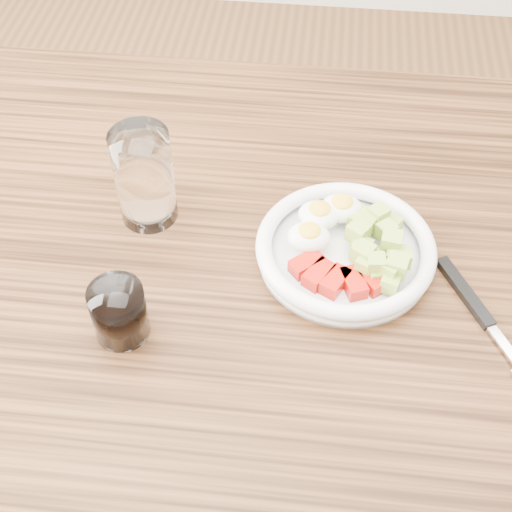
{
  "coord_description": "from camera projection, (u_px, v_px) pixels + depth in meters",
  "views": [
    {
      "loc": [
        0.05,
        -0.54,
        1.43
      ],
      "look_at": [
        -0.01,
        0.01,
        0.8
      ],
      "focal_mm": 50.0,
      "sensor_mm": 36.0,
      "label": 1
    }
  ],
  "objects": [
    {
      "name": "water_glass",
      "position": [
        144.0,
        177.0,
        0.88
      ],
      "size": [
        0.07,
        0.07,
        0.13
      ],
      "primitive_type": "cylinder",
      "color": "white",
      "rests_on": "dining_table"
    },
    {
      "name": "bowl",
      "position": [
        346.0,
        248.0,
        0.86
      ],
      "size": [
        0.22,
        0.22,
        0.06
      ],
      "color": "white",
      "rests_on": "dining_table"
    },
    {
      "name": "dining_table",
      "position": [
        263.0,
        328.0,
        0.93
      ],
      "size": [
        1.5,
        0.9,
        0.77
      ],
      "color": "brown",
      "rests_on": "ground"
    },
    {
      "name": "coffee_glass",
      "position": [
        119.0,
        312.0,
        0.78
      ],
      "size": [
        0.06,
        0.06,
        0.07
      ],
      "color": "white",
      "rests_on": "dining_table"
    },
    {
      "name": "fork",
      "position": [
        479.0,
        311.0,
        0.82
      ],
      "size": [
        0.12,
        0.21,
        0.01
      ],
      "color": "black",
      "rests_on": "dining_table"
    }
  ]
}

